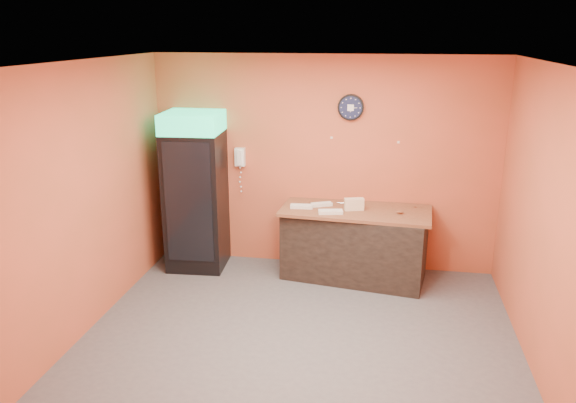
# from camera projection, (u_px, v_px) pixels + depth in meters

# --- Properties ---
(floor) EXTENTS (4.50, 4.50, 0.00)m
(floor) POSITION_uv_depth(u_px,v_px,m) (299.00, 337.00, 5.88)
(floor) COLOR #47474C
(floor) RESTS_ON ground
(back_wall) EXTENTS (4.50, 0.02, 2.80)m
(back_wall) POSITION_uv_depth(u_px,v_px,m) (323.00, 164.00, 7.35)
(back_wall) COLOR #CA5539
(back_wall) RESTS_ON floor
(left_wall) EXTENTS (0.02, 4.00, 2.80)m
(left_wall) POSITION_uv_depth(u_px,v_px,m) (87.00, 198.00, 5.84)
(left_wall) COLOR #CA5539
(left_wall) RESTS_ON floor
(right_wall) EXTENTS (0.02, 4.00, 2.80)m
(right_wall) POSITION_uv_depth(u_px,v_px,m) (545.00, 223.00, 5.10)
(right_wall) COLOR #CA5539
(right_wall) RESTS_ON floor
(ceiling) EXTENTS (4.50, 4.00, 0.02)m
(ceiling) POSITION_uv_depth(u_px,v_px,m) (301.00, 62.00, 5.06)
(ceiling) COLOR white
(ceiling) RESTS_ON back_wall
(beverage_cooler) EXTENTS (0.77, 0.79, 2.09)m
(beverage_cooler) POSITION_uv_depth(u_px,v_px,m) (195.00, 194.00, 7.36)
(beverage_cooler) COLOR black
(beverage_cooler) RESTS_ON floor
(prep_counter) EXTENTS (1.86, 1.04, 0.88)m
(prep_counter) POSITION_uv_depth(u_px,v_px,m) (354.00, 245.00, 7.19)
(prep_counter) COLOR black
(prep_counter) RESTS_ON floor
(wall_clock) EXTENTS (0.33, 0.06, 0.33)m
(wall_clock) POSITION_uv_depth(u_px,v_px,m) (351.00, 107.00, 7.05)
(wall_clock) COLOR black
(wall_clock) RESTS_ON back_wall
(wall_phone) EXTENTS (0.13, 0.11, 0.24)m
(wall_phone) POSITION_uv_depth(u_px,v_px,m) (240.00, 157.00, 7.47)
(wall_phone) COLOR white
(wall_phone) RESTS_ON back_wall
(butcher_paper) EXTENTS (1.91, 0.97, 0.04)m
(butcher_paper) POSITION_uv_depth(u_px,v_px,m) (356.00, 211.00, 7.05)
(butcher_paper) COLOR brown
(butcher_paper) RESTS_ON prep_counter
(sub_roll_stack) EXTENTS (0.25, 0.15, 0.15)m
(sub_roll_stack) POSITION_uv_depth(u_px,v_px,m) (354.00, 204.00, 6.99)
(sub_roll_stack) COLOR beige
(sub_roll_stack) RESTS_ON butcher_paper
(wrapped_sandwich_left) EXTENTS (0.29, 0.14, 0.04)m
(wrapped_sandwich_left) POSITION_uv_depth(u_px,v_px,m) (302.00, 206.00, 7.09)
(wrapped_sandwich_left) COLOR silver
(wrapped_sandwich_left) RESTS_ON butcher_paper
(wrapped_sandwich_mid) EXTENTS (0.31, 0.17, 0.04)m
(wrapped_sandwich_mid) POSITION_uv_depth(u_px,v_px,m) (331.00, 212.00, 6.88)
(wrapped_sandwich_mid) COLOR silver
(wrapped_sandwich_mid) RESTS_ON butcher_paper
(wrapped_sandwich_right) EXTENTS (0.28, 0.21, 0.04)m
(wrapped_sandwich_right) POSITION_uv_depth(u_px,v_px,m) (322.00, 204.00, 7.18)
(wrapped_sandwich_right) COLOR silver
(wrapped_sandwich_right) RESTS_ON butcher_paper
(kitchen_tool) EXTENTS (0.06, 0.06, 0.06)m
(kitchen_tool) POSITION_uv_depth(u_px,v_px,m) (350.00, 202.00, 7.24)
(kitchen_tool) COLOR silver
(kitchen_tool) RESTS_ON butcher_paper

